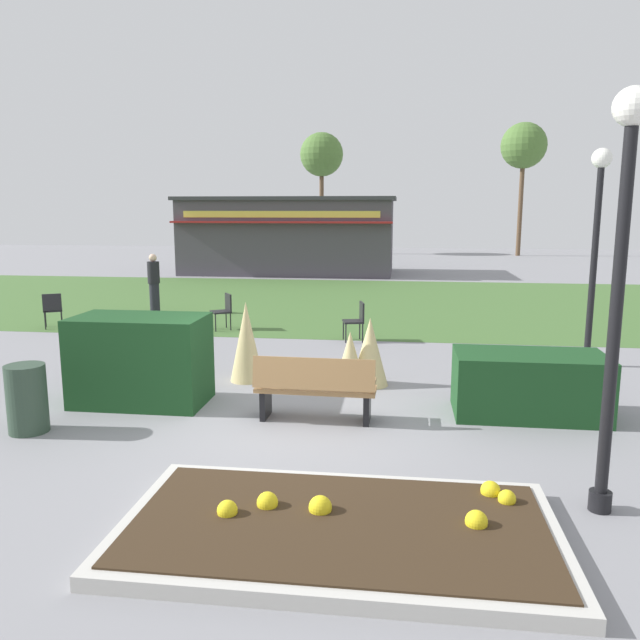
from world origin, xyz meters
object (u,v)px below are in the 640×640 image
food_kiosk (289,235)px  tree_right_bg (524,147)px  cafe_chair_west (357,318)px  lamppost_mid (596,231)px  trash_bin (27,399)px  tree_left_bg (322,156)px  parked_car_west_slot (332,248)px  park_bench (315,388)px  lamppost_near (621,254)px  cafe_chair_east (53,308)px  cafe_chair_center (224,308)px  person_strolling (154,283)px

food_kiosk → tree_right_bg: bearing=44.8°
food_kiosk → cafe_chair_west: 15.43m
lamppost_mid → trash_bin: bearing=-151.0°
tree_left_bg → parked_car_west_slot: bearing=-74.4°
park_bench → lamppost_near: bearing=-35.5°
tree_right_bg → lamppost_mid: bearing=-97.5°
lamppost_mid → trash_bin: lamppost_mid is taller
tree_left_bg → trash_bin: bearing=-89.4°
trash_bin → tree_right_bg: bearing=70.0°
lamppost_near → cafe_chair_west: size_ratio=4.54×
parked_car_west_slot → cafe_chair_east: bearing=-101.0°
cafe_chair_east → lamppost_near: bearing=-37.9°
cafe_chair_center → parked_car_west_slot: 22.54m
cafe_chair_west → food_kiosk: bearing=105.9°
lamppost_near → trash_bin: (-6.94, 1.35, -2.09)m
trash_bin → person_strolling: bearing=102.3°
lamppost_near → cafe_chair_east: (-10.61, 8.27, -2.02)m
cafe_chair_west → cafe_chair_center: (-3.36, 0.95, 0.00)m
cafe_chair_west → cafe_chair_center: same height
lamppost_mid → lamppost_near: bearing=-104.3°
cafe_chair_center → parked_car_west_slot: bearing=89.6°
tree_left_bg → tree_right_bg: tree_right_bg is taller
lamppost_mid → parked_car_west_slot: 26.42m
lamppost_near → cafe_chair_center: (-6.33, 8.71, -2.02)m
person_strolling → parked_car_west_slot: 20.51m
park_bench → food_kiosk: size_ratio=0.17×
cafe_chair_east → lamppost_mid: bearing=-10.4°
trash_bin → cafe_chair_center: bearing=85.3°
cafe_chair_center → tree_right_bg: 29.42m
trash_bin → parked_car_west_slot: size_ratio=0.22×
food_kiosk → park_bench: bearing=-78.8°
cafe_chair_west → cafe_chair_east: 7.65m
lamppost_near → food_kiosk: size_ratio=0.41×
park_bench → parked_car_west_slot: 29.13m
park_bench → person_strolling: (-5.86, 8.67, 0.38)m
cafe_chair_west → lamppost_mid: bearing=-20.8°
lamppost_near → lamppost_mid: same height
lamppost_mid → cafe_chair_center: 8.55m
park_bench → parked_car_west_slot: (-2.99, 28.97, 0.16)m
cafe_chair_west → parked_car_west_slot: bearing=97.7°
tree_right_bg → parked_car_west_slot: bearing=-161.9°
lamppost_near → tree_left_bg: 36.18m
tree_left_bg → cafe_chair_west: bearing=-81.1°
lamppost_near → cafe_chair_east: lamppost_near is taller
cafe_chair_east → cafe_chair_center: (4.28, 0.43, 0.00)m
food_kiosk → cafe_chair_west: bearing=-74.1°
lamppost_mid → trash_bin: (-8.47, -4.69, -2.09)m
food_kiosk → trash_bin: bearing=-89.3°
lamppost_near → cafe_chair_west: bearing=111.0°
parked_car_west_slot → tree_right_bg: bearing=18.1°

